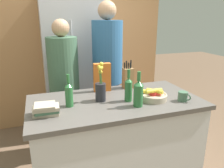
{
  "coord_description": "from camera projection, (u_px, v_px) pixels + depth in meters",
  "views": [
    {
      "loc": [
        -0.62,
        -1.71,
        1.65
      ],
      "look_at": [
        0.0,
        0.1,
        1.06
      ],
      "focal_mm": 35.0,
      "sensor_mm": 36.0,
      "label": 1
    }
  ],
  "objects": [
    {
      "name": "back_wall_wood",
      "position": [
        78.0,
        40.0,
        3.41
      ],
      "size": [
        2.72,
        0.12,
        2.6
      ],
      "color": "#AD7A4C",
      "rests_on": "ground_plane"
    },
    {
      "name": "bottle_oil",
      "position": [
        69.0,
        94.0,
        1.78
      ],
      "size": [
        0.06,
        0.06,
        0.27
      ],
      "color": "#286633",
      "rests_on": "kitchen_island"
    },
    {
      "name": "book_stack",
      "position": [
        46.0,
        110.0,
        1.63
      ],
      "size": [
        0.2,
        0.15,
        0.09
      ],
      "color": "#B7A88E",
      "rests_on": "kitchen_island"
    },
    {
      "name": "kitchen_island",
      "position": [
        115.0,
        146.0,
        2.09
      ],
      "size": [
        1.52,
        0.79,
        0.94
      ],
      "color": "silver",
      "rests_on": "ground_plane"
    },
    {
      "name": "refrigerator",
      "position": [
        74.0,
        66.0,
        3.13
      ],
      "size": [
        0.83,
        0.62,
        1.95
      ],
      "color": "#B7B7BC",
      "rests_on": "ground_plane"
    },
    {
      "name": "coffee_mug",
      "position": [
        183.0,
        96.0,
        1.91
      ],
      "size": [
        0.08,
        0.11,
        0.08
      ],
      "color": "#42664C",
      "rests_on": "kitchen_island"
    },
    {
      "name": "bottle_vinegar",
      "position": [
        138.0,
        93.0,
        1.78
      ],
      "size": [
        0.08,
        0.08,
        0.29
      ],
      "color": "#286633",
      "rests_on": "kitchen_island"
    },
    {
      "name": "flower_vase",
      "position": [
        101.0,
        88.0,
        1.9
      ],
      "size": [
        0.09,
        0.09,
        0.35
      ],
      "color": "#232328",
      "rests_on": "kitchen_island"
    },
    {
      "name": "person_in_blue",
      "position": [
        107.0,
        70.0,
        2.65
      ],
      "size": [
        0.36,
        0.36,
        1.83
      ],
      "rotation": [
        0.0,
        0.0,
        -0.47
      ],
      "color": "#383842",
      "rests_on": "ground_plane"
    },
    {
      "name": "person_at_sink",
      "position": [
        64.0,
        83.0,
        2.52
      ],
      "size": [
        0.34,
        0.34,
        1.63
      ],
      "rotation": [
        0.0,
        0.0,
        0.28
      ],
      "color": "#383842",
      "rests_on": "ground_plane"
    },
    {
      "name": "knife_block",
      "position": [
        128.0,
        78.0,
        2.25
      ],
      "size": [
        0.1,
        0.09,
        0.29
      ],
      "color": "olive",
      "rests_on": "kitchen_island"
    },
    {
      "name": "fruit_bowl",
      "position": [
        153.0,
        95.0,
        1.94
      ],
      "size": [
        0.25,
        0.25,
        0.11
      ],
      "color": "tan",
      "rests_on": "kitchen_island"
    },
    {
      "name": "cereal_box",
      "position": [
        102.0,
        77.0,
        2.14
      ],
      "size": [
        0.17,
        0.07,
        0.28
      ],
      "color": "orange",
      "rests_on": "kitchen_island"
    },
    {
      "name": "bottle_wine",
      "position": [
        128.0,
        89.0,
        1.89
      ],
      "size": [
        0.07,
        0.07,
        0.28
      ],
      "color": "#286633",
      "rests_on": "kitchen_island"
    }
  ]
}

